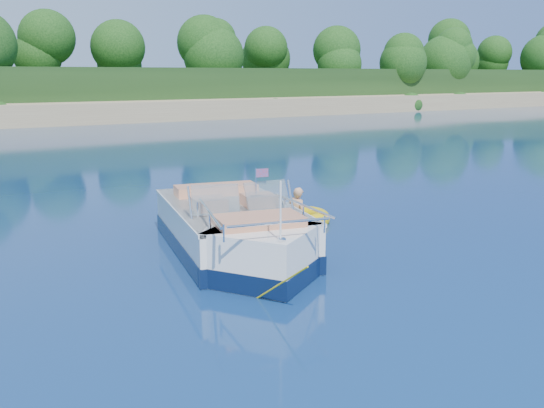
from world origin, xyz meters
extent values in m
plane|color=#0A1A4C|center=(0.00, 0.00, 0.00)|extent=(160.00, 160.00, 0.00)
cylinder|color=black|center=(20.00, 40.00, 2.80)|extent=(0.44, 0.44, 2.60)
sphere|color=black|center=(20.00, 40.00, 5.27)|extent=(4.29, 4.29, 4.29)
cylinder|color=black|center=(48.00, 41.50, 3.00)|extent=(0.44, 0.44, 3.00)
sphere|color=black|center=(48.00, 41.50, 5.85)|extent=(4.95, 4.95, 4.95)
cube|color=white|center=(1.18, 1.83, 0.34)|extent=(3.02, 4.58, 1.17)
cube|color=white|center=(0.79, -0.13, 0.34)|extent=(2.19, 2.19, 1.17)
cube|color=#091735|center=(1.18, 1.83, 0.18)|extent=(3.06, 4.62, 0.33)
cube|color=#091735|center=(0.79, -0.13, 0.18)|extent=(2.23, 2.23, 0.33)
cube|color=tan|center=(1.25, 2.16, 0.67)|extent=(2.33, 3.25, 0.11)
cube|color=white|center=(1.18, 1.83, 0.89)|extent=(3.06, 4.58, 0.07)
cube|color=black|center=(1.64, 4.10, 0.39)|extent=(0.68, 0.50, 1.00)
cube|color=#8C9EA5|center=(0.54, 1.16, 1.22)|extent=(0.92, 0.57, 0.54)
cube|color=#8C9EA5|center=(1.52, 0.97, 1.22)|extent=(0.89, 0.35, 0.54)
cube|color=tan|center=(0.64, 1.66, 0.93)|extent=(0.72, 0.72, 0.45)
cube|color=tan|center=(1.62, 1.46, 0.93)|extent=(0.72, 0.72, 0.45)
cube|color=tan|center=(1.40, 2.93, 0.93)|extent=(1.83, 0.94, 0.42)
cube|color=tan|center=(0.83, 0.08, 0.90)|extent=(1.61, 1.11, 0.38)
cylinder|color=white|center=(0.62, -0.96, 1.40)|extent=(0.04, 0.04, 0.95)
cube|color=red|center=(1.42, 0.99, 1.66)|extent=(0.24, 0.06, 0.16)
cube|color=silver|center=(0.61, -1.01, 0.96)|extent=(0.12, 0.09, 0.06)
cylinder|color=gold|center=(0.37, -1.36, 0.39)|extent=(0.21, 1.19, 0.85)
torus|color=#E4BB07|center=(3.67, 3.05, 0.10)|extent=(1.73, 1.73, 0.38)
torus|color=red|center=(3.67, 3.05, 0.11)|extent=(1.43, 1.43, 0.13)
imported|color=tan|center=(3.54, 3.07, 0.00)|extent=(0.56, 0.78, 1.40)
camera|label=1|loc=(-4.19, -8.68, 3.46)|focal=40.00mm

